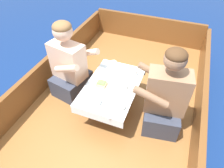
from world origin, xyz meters
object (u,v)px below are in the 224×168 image
Objects in this scene: sandwich at (102,84)px; coffee_cup_port at (114,64)px; person_port at (69,67)px; coffee_cup_center at (135,72)px; coffee_cup_starboard at (125,86)px; person_starboard at (165,99)px.

sandwich is 1.06× the size of coffee_cup_port.
person_port is 0.54m from coffee_cup_port.
coffee_cup_center is (0.28, 0.32, -0.00)m from sandwich.
coffee_cup_center is at bearing 25.53° from person_port.
coffee_cup_starboard is at bearing 5.38° from person_port.
person_starboard reaches higher than sandwich.
person_port is 9.68× the size of coffee_cup_port.
person_starboard reaches higher than coffee_cup_port.
sandwich is at bearing -4.04° from person_port.
coffee_cup_starboard is at bearing -97.37° from coffee_cup_center.
person_starboard is 0.43m from coffee_cup_starboard.
person_starboard is 9.74× the size of coffee_cup_port.
sandwich is at bearing -89.10° from coffee_cup_port.
person_starboard is 0.68m from sandwich.
coffee_cup_center is (0.29, -0.06, -0.00)m from coffee_cup_port.
person_starboard reaches higher than coffee_cup_center.
person_port is at bearing -151.21° from coffee_cup_port.
person_port is 0.73m from coffee_cup_starboard.
person_port is 10.48× the size of coffee_cup_center.
coffee_cup_starboard is (0.72, -0.07, -0.01)m from person_port.
coffee_cup_center is at bearing 82.63° from coffee_cup_starboard.
coffee_cup_port is 0.30m from coffee_cup_center.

